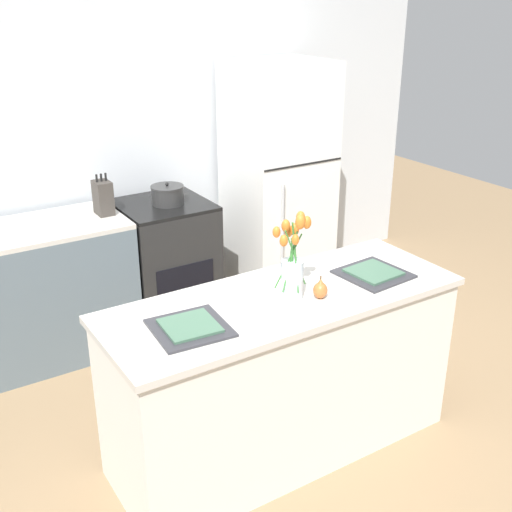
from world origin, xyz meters
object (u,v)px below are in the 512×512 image
pear_figurine (320,289)px  plate_setting_right (373,273)px  cooking_pot (168,195)px  stove_range (167,264)px  flower_vase (292,265)px  knife_block (103,198)px  refrigerator (278,183)px  plate_setting_left (190,327)px

pear_figurine → plate_setting_right: (0.39, 0.06, -0.04)m
plate_setting_right → cooking_pot: bearing=104.1°
stove_range → flower_vase: size_ratio=2.06×
pear_figurine → cooking_pot: size_ratio=0.51×
pear_figurine → knife_block: knife_block is taller
refrigerator → pear_figurine: bearing=-118.1°
flower_vase → knife_block: size_ratio=1.62×
plate_setting_left → plate_setting_right: (1.06, 0.00, 0.00)m
pear_figurine → knife_block: bearing=104.8°
pear_figurine → plate_setting_right: 0.40m
pear_figurine → cooking_pot: (-0.01, 1.68, 0.03)m
flower_vase → pear_figurine: size_ratio=3.82×
refrigerator → plate_setting_right: bearing=-107.5°
stove_range → plate_setting_right: 1.76m
stove_range → pear_figurine: pear_figurine is taller
plate_setting_left → plate_setting_right: size_ratio=1.00×
plate_setting_right → cooking_pot: cooking_pot is taller
flower_vase → pear_figurine: flower_vase is taller
flower_vase → stove_range: bearing=87.2°
stove_range → cooking_pot: cooking_pot is taller
stove_range → knife_block: (-0.42, -0.00, 0.56)m
pear_figurine → plate_setting_right: size_ratio=0.33×
knife_block → pear_figurine: bearing=-75.2°
flower_vase → plate_setting_right: size_ratio=1.28×
flower_vase → pear_figurine: bearing=-32.3°
refrigerator → pear_figurine: (-0.91, -1.71, 0.04)m
pear_figurine → knife_block: (-0.45, 1.71, 0.07)m
plate_setting_left → knife_block: (0.21, 1.64, 0.11)m
cooking_pot → knife_block: size_ratio=0.83×
flower_vase → knife_block: flower_vase is taller
pear_figurine → cooking_pot: bearing=90.4°
refrigerator → knife_block: bearing=-179.8°
pear_figurine → stove_range: bearing=91.2°
refrigerator → flower_vase: refrigerator is taller
stove_range → cooking_pot: size_ratio=4.03×
stove_range → plate_setting_left: size_ratio=2.63×
refrigerator → plate_setting_right: (-0.52, -1.65, 0.01)m
refrigerator → plate_setting_left: bearing=-133.8°
refrigerator → plate_setting_left: size_ratio=5.23×
stove_range → pear_figurine: 1.78m
flower_vase → cooking_pot: bearing=86.4°
flower_vase → plate_setting_left: bearing=-178.9°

